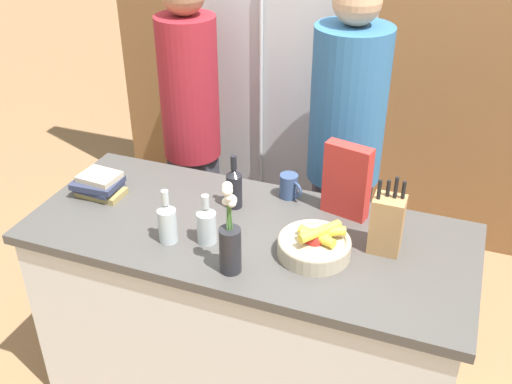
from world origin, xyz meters
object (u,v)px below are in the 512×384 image
refrigerator (290,91)px  book_stack (99,185)px  flower_vase (230,240)px  person_in_blue (345,147)px  cereal_box (347,181)px  bottle_oil (234,187)px  person_at_sink (191,125)px  bottle_vinegar (207,224)px  bottle_wine (167,221)px  fruit_bowl (315,244)px  coffee_mug (289,186)px  knife_block (387,224)px

refrigerator → book_stack: size_ratio=9.43×
flower_vase → person_in_blue: 0.91m
cereal_box → flower_vase: bearing=-120.0°
bottle_oil → person_at_sink: 0.64m
cereal_box → book_stack: (-1.01, -0.22, -0.11)m
book_stack → person_at_sink: 0.61m
bottle_vinegar → bottle_wine: bottle_wine is taller
refrigerator → fruit_bowl: bearing=-68.3°
cereal_box → book_stack: cereal_box is taller
refrigerator → person_at_sink: refrigerator is taller
refrigerator → book_stack: refrigerator is taller
person_at_sink → bottle_wine: bearing=-70.2°
person_at_sink → person_in_blue: 0.76m
cereal_box → coffee_mug: 0.27m
bottle_vinegar → person_in_blue: (0.34, 0.76, 0.02)m
fruit_bowl → cereal_box: size_ratio=0.87×
knife_block → bottle_vinegar: size_ratio=1.51×
fruit_bowl → book_stack: size_ratio=1.28×
bottle_oil → person_in_blue: 0.60m
coffee_mug → bottle_vinegar: bearing=-114.5°
person_in_blue → book_stack: bearing=-165.2°
coffee_mug → person_in_blue: (0.15, 0.35, 0.04)m
book_stack → bottle_wine: 0.48m
flower_vase → coffee_mug: size_ratio=3.21×
refrigerator → cereal_box: size_ratio=6.42×
knife_block → flower_vase: 0.58m
knife_block → bottle_vinegar: knife_block is taller
bottle_oil → bottle_wine: bottle_oil is taller
fruit_bowl → knife_block: knife_block is taller
refrigerator → person_at_sink: size_ratio=1.15×
flower_vase → person_in_blue: size_ratio=0.20×
cereal_box → coffee_mug: size_ratio=2.79×
bottle_oil → bottle_vinegar: (-0.00, -0.27, -0.01)m
fruit_bowl → knife_block: size_ratio=0.88×
coffee_mug → book_stack: coffee_mug is taller
bottle_oil → bottle_wine: (-0.14, -0.31, -0.01)m
cereal_box → book_stack: bearing=-167.8°
bottle_oil → fruit_bowl: bearing=-26.7°
bottle_oil → refrigerator: bearing=95.5°
book_stack → cereal_box: bearing=12.2°
fruit_bowl → person_at_sink: 1.07m
bottle_vinegar → person_at_sink: bearing=119.8°
person_at_sink → person_in_blue: size_ratio=0.98×
refrigerator → flower_vase: refrigerator is taller
book_stack → bottle_oil: 0.59m
refrigerator → person_in_blue: 0.71m
refrigerator → bottle_vinegar: bearing=-85.7°
person_at_sink → coffee_mug: bearing=-28.0°
bottle_oil → book_stack: bearing=-168.7°
person_at_sink → person_in_blue: (0.76, 0.02, -0.00)m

